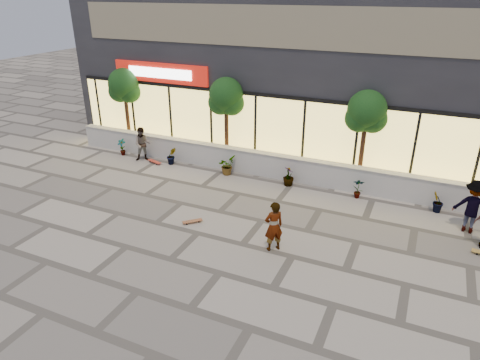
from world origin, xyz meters
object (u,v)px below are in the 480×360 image
at_px(tree_west, 124,88).
at_px(skateboard_center, 192,221).
at_px(skater_right_far, 473,207).
at_px(skater_left, 143,144).
at_px(tree_mideast, 366,114).
at_px(tree_midwest, 226,99).
at_px(skater_center, 274,226).
at_px(skateboard_left, 154,162).

height_order(tree_west, skateboard_center, tree_west).
bearing_deg(skater_right_far, skater_left, 7.81).
xyz_separation_m(tree_west, skater_right_far, (15.50, -2.23, -2.07)).
height_order(tree_west, skater_right_far, tree_west).
xyz_separation_m(skater_right_far, skateboard_center, (-8.63, -3.32, -0.85)).
distance_m(skater_left, skater_right_far, 13.67).
distance_m(tree_west, tree_mideast, 11.50).
distance_m(tree_midwest, skater_center, 7.74).
xyz_separation_m(tree_west, skater_center, (9.97, -5.93, -2.17)).
bearing_deg(skater_center, tree_midwest, -96.84).
height_order(skater_center, skateboard_left, skater_center).
bearing_deg(skater_center, skateboard_center, -50.85).
bearing_deg(skater_center, skateboard_left, -74.54).
height_order(tree_midwest, skater_left, tree_midwest).
height_order(tree_mideast, skater_center, tree_mideast).
bearing_deg(tree_west, tree_mideast, 0.00).
distance_m(tree_mideast, skateboard_center, 7.79).
height_order(skater_left, skateboard_center, skater_left).
height_order(tree_mideast, skateboard_center, tree_mideast).
relative_size(skater_center, skater_left, 1.03).
bearing_deg(skateboard_left, skater_left, -171.82).
distance_m(skater_right_far, skateboard_center, 9.28).
height_order(tree_midwest, skater_right_far, tree_midwest).
height_order(tree_west, tree_midwest, same).
bearing_deg(tree_west, skater_right_far, -8.19).
xyz_separation_m(tree_midwest, skater_center, (4.47, -5.93, -2.17)).
distance_m(skater_center, skateboard_left, 8.71).
xyz_separation_m(tree_midwest, skateboard_center, (1.37, -5.55, -2.92)).
height_order(tree_midwest, skateboard_left, tree_midwest).
distance_m(tree_mideast, skater_right_far, 5.03).
distance_m(tree_west, skater_right_far, 15.80).
bearing_deg(skater_left, skater_center, -59.74).
height_order(skater_left, skateboard_left, skater_left).
xyz_separation_m(tree_west, skater_left, (1.85, -1.40, -2.19)).
relative_size(skater_center, skater_right_far, 0.89).
bearing_deg(tree_mideast, skater_right_far, -29.16).
bearing_deg(tree_west, skateboard_left, -30.89).
bearing_deg(tree_midwest, tree_west, 180.00).
xyz_separation_m(tree_mideast, skater_right_far, (4.00, -2.23, -2.07)).
bearing_deg(skater_right_far, skateboard_left, 8.07).
relative_size(tree_west, skater_center, 2.39).
bearing_deg(skateboard_center, skater_right_far, -23.41).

